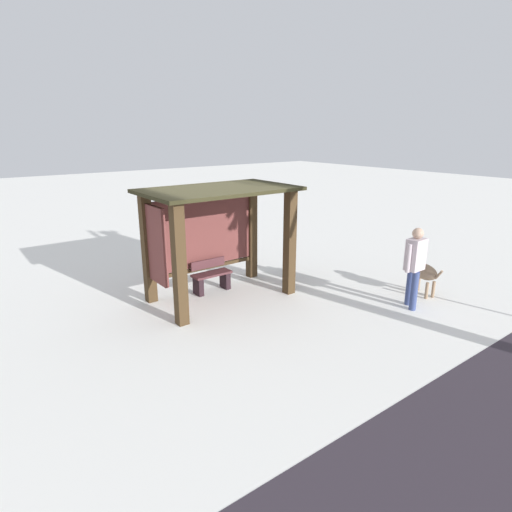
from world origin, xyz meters
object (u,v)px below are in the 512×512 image
Objects in this scene: bus_shelter at (211,224)px; bench_left_inside at (211,278)px; dog at (422,271)px; person_walking at (415,262)px.

bench_left_inside is (0.10, 0.23, -1.30)m from bus_shelter.
person_walking is at bearing -159.00° from dog.
bench_left_inside is at bearing 130.77° from person_walking.
bench_left_inside is 0.54× the size of person_walking.
bus_shelter is 1.87× the size of person_walking.
bench_left_inside is 4.36m from person_walking.
bus_shelter is 4.77m from dog.
bus_shelter is 4.27m from person_walking.
bus_shelter is 3.47× the size of bench_left_inside.
person_walking is at bearing -46.14° from bus_shelter.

